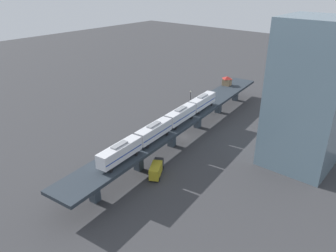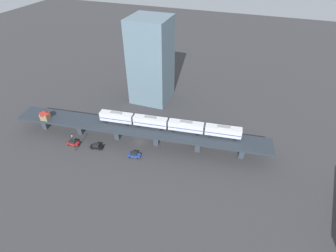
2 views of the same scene
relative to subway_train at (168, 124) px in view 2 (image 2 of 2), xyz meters
name	(u,v)px [view 2 (image 2 of 2)]	position (x,y,z in m)	size (l,w,h in m)	color
ground_plane	(139,142)	(2.63, -10.26, -9.07)	(400.00, 400.00, 0.00)	#38383A
elevated_viaduct	(138,130)	(2.65, -10.41, -3.44)	(19.24, 92.35, 6.53)	#283039
subway_train	(168,124)	(0.00, 0.00, 0.00)	(8.69, 49.78, 4.45)	silver
signal_hut	(45,115)	(9.16, -44.72, -0.74)	(3.58, 3.58, 3.40)	#8C7251
street_car_black	(97,146)	(10.96, -23.15, -8.13)	(2.52, 4.64, 1.89)	black
street_car_red	(73,143)	(12.15, -32.26, -8.13)	(2.17, 4.51, 1.89)	#AD1E1E
street_car_blue	(134,155)	(10.49, -8.63, -8.13)	(2.44, 4.62, 1.89)	#233D93
delivery_truck	(199,137)	(-4.99, 10.14, -7.30)	(5.62, 7.34, 3.20)	#333338
street_lamp	(73,142)	(14.59, -29.49, -4.96)	(0.44, 0.44, 6.94)	black
office_tower	(151,61)	(-28.41, -17.71, 8.93)	(16.00, 16.00, 36.00)	slate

